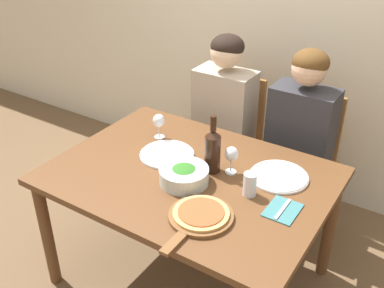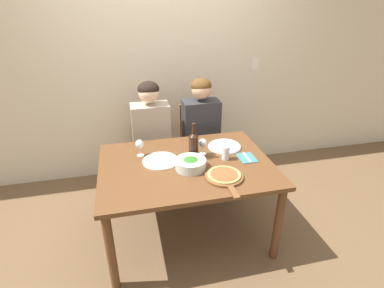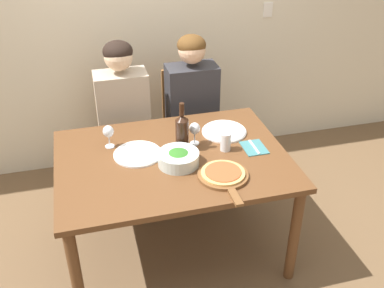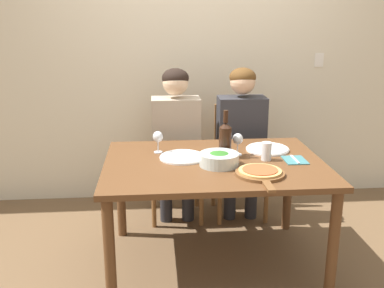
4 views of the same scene
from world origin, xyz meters
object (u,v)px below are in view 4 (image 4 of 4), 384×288
chair_left (176,156)px  broccoli_bowl (219,159)px  fork_on_napkin (295,160)px  wine_glass_right (238,140)px  water_tumbler (267,151)px  dinner_plate_left (182,157)px  wine_glass_left (158,138)px  person_woman (176,131)px  wine_bottle (225,139)px  person_man (242,129)px  chair_right (238,155)px  dinner_plate_right (268,149)px  pizza_on_board (260,173)px

chair_left → broccoli_bowl: chair_left is taller
chair_left → fork_on_napkin: (0.73, -0.86, 0.23)m
wine_glass_right → chair_left: bearing=118.5°
water_tumbler → dinner_plate_left: bearing=171.1°
wine_glass_right → wine_glass_left: bearing=169.3°
person_woman → broccoli_bowl: 0.83m
wine_bottle → dinner_plate_left: bearing=-178.8°
person_man → broccoli_bowl: size_ratio=5.01×
chair_right → dinner_plate_right: 0.67m
person_woman → chair_left: bearing=90.0°
person_man → dinner_plate_right: 0.52m
person_woman → person_man: size_ratio=1.00×
chair_left → person_woman: bearing=-90.0°
pizza_on_board → wine_glass_right: bearing=98.9°
chair_right → dinner_plate_left: chair_right is taller
wine_bottle → chair_left: bearing=111.5°
person_man → water_tumbler: (0.02, -0.72, 0.04)m
chair_right → fork_on_napkin: 0.91m
wine_bottle → fork_on_napkin: bearing=-14.4°
dinner_plate_right → broccoli_bowl: bearing=-142.6°
chair_left → water_tumbler: size_ratio=7.68×
broccoli_bowl → wine_bottle: bearing=69.3°
dinner_plate_right → water_tumbler: (-0.06, -0.22, 0.05)m
person_woman → wine_bottle: 0.71m
person_woman → pizza_on_board: person_woman is taller
person_woman → chair_right: bearing=11.6°
broccoli_bowl → dinner_plate_left: (-0.22, 0.16, -0.03)m
dinner_plate_right → chair_left: bearing=134.8°
pizza_on_board → wine_glass_left: size_ratio=2.88×
pizza_on_board → water_tumbler: 0.30m
broccoli_bowl → dinner_plate_right: size_ratio=0.83×
chair_left → dinner_plate_right: bearing=-45.2°
broccoli_bowl → fork_on_napkin: bearing=6.2°
person_man → water_tumbler: person_man is taller
chair_left → broccoli_bowl: size_ratio=3.69×
person_man → dinner_plate_right: person_man is taller
chair_right → person_man: person_man is taller
broccoli_bowl → wine_glass_left: (-0.38, 0.30, 0.06)m
wine_bottle → dinner_plate_right: wine_bottle is taller
chair_left → wine_bottle: size_ratio=2.90×
dinner_plate_left → pizza_on_board: 0.57m
dinner_plate_left → wine_glass_left: wine_glass_left is taller
chair_right → pizza_on_board: size_ratio=2.11×
broccoli_bowl → dinner_plate_left: bearing=143.7°
wine_glass_left → water_tumbler: wine_glass_left is taller
person_woman → wine_bottle: bearing=-65.2°
chair_left → broccoli_bowl: 0.98m
wine_bottle → wine_glass_right: bearing=21.6°
dinner_plate_left → fork_on_napkin: size_ratio=1.67×
dinner_plate_left → wine_glass_left: 0.23m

